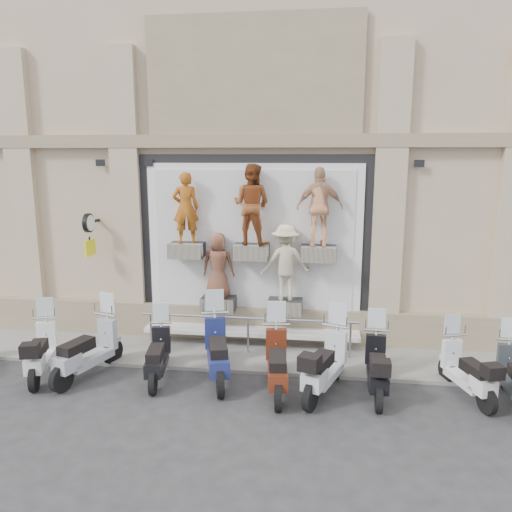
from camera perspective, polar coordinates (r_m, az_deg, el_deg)
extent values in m
plane|color=#2C2C2E|center=(9.93, -2.68, -15.72)|extent=(90.00, 90.00, 0.00)
cube|color=gray|center=(11.79, -0.83, -10.93)|extent=(16.00, 2.20, 0.08)
cube|color=black|center=(11.94, -0.26, 1.18)|extent=(5.60, 0.10, 4.30)
cube|color=white|center=(11.89, -0.30, 1.13)|extent=(5.10, 0.06, 3.90)
cube|color=white|center=(11.85, -0.32, 1.10)|extent=(4.70, 0.04, 3.60)
cube|color=white|center=(12.07, -0.52, -8.46)|extent=(5.10, 0.75, 0.10)
cube|color=#28282B|center=(11.91, -7.91, 0.68)|extent=(0.80, 0.50, 0.35)
imported|color=#BD6118|center=(11.77, -8.04, 5.48)|extent=(0.69, 0.54, 1.65)
cube|color=#28282B|center=(11.60, -0.51, 0.49)|extent=(0.80, 0.50, 0.35)
imported|color=brown|center=(11.44, -0.52, 5.90)|extent=(1.06, 0.93, 1.85)
cube|color=#28282B|center=(11.49, 7.17, 0.29)|extent=(0.80, 0.50, 0.35)
imported|color=#E2A97F|center=(11.33, 7.30, 5.57)|extent=(1.09, 0.59, 1.77)
cube|color=#28282B|center=(12.05, -4.28, -5.49)|extent=(0.80, 0.50, 0.35)
imported|color=brown|center=(11.81, -4.35, -1.07)|extent=(0.76, 0.50, 1.55)
cube|color=#28282B|center=(11.83, 3.36, -5.80)|extent=(0.80, 0.50, 0.35)
imported|color=beige|center=(11.56, 3.42, -0.72)|extent=(1.25, 0.85, 1.79)
cube|color=black|center=(12.76, -18.07, 3.78)|extent=(0.06, 0.56, 0.06)
cylinder|color=black|center=(12.52, -18.60, 3.61)|extent=(0.10, 0.46, 0.46)
cube|color=yellow|center=(12.61, -18.43, 0.91)|extent=(0.04, 0.50, 0.38)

